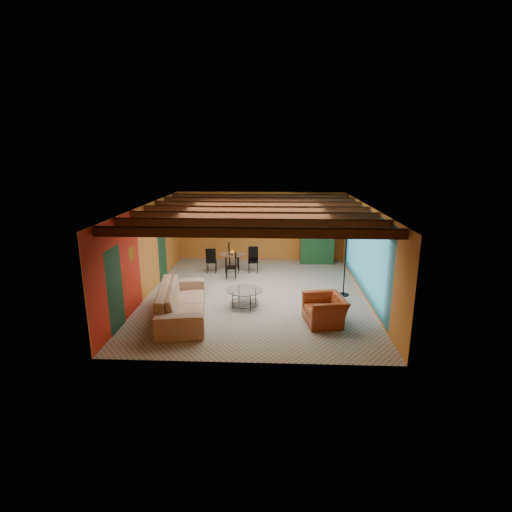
{
  "coord_description": "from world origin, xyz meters",
  "views": [
    {
      "loc": [
        0.51,
        -11.16,
        4.18
      ],
      "look_at": [
        0.0,
        0.2,
        1.15
      ],
      "focal_mm": 27.37,
      "sensor_mm": 36.0,
      "label": 1
    }
  ],
  "objects_px": {
    "armoire": "(317,235)",
    "potted_plant": "(318,200)",
    "armchair": "(325,310)",
    "coffee_table": "(244,298)",
    "floor_lamp": "(345,262)",
    "sofa": "(182,302)",
    "dining_table": "(232,260)",
    "vase": "(232,245)"
  },
  "relations": [
    {
      "from": "armoire",
      "to": "potted_plant",
      "type": "relative_size",
      "value": 4.75
    },
    {
      "from": "floor_lamp",
      "to": "vase",
      "type": "height_order",
      "value": "floor_lamp"
    },
    {
      "from": "armchair",
      "to": "coffee_table",
      "type": "bearing_deg",
      "value": -125.18
    },
    {
      "from": "armchair",
      "to": "dining_table",
      "type": "height_order",
      "value": "dining_table"
    },
    {
      "from": "armoire",
      "to": "armchair",
      "type": "bearing_deg",
      "value": -94.43
    },
    {
      "from": "armoire",
      "to": "vase",
      "type": "bearing_deg",
      "value": -155.29
    },
    {
      "from": "potted_plant",
      "to": "vase",
      "type": "xyz_separation_m",
      "value": [
        -3.14,
        -1.49,
        -1.4
      ]
    },
    {
      "from": "potted_plant",
      "to": "floor_lamp",
      "type": "bearing_deg",
      "value": -82.98
    },
    {
      "from": "armchair",
      "to": "potted_plant",
      "type": "relative_size",
      "value": 2.34
    },
    {
      "from": "floor_lamp",
      "to": "coffee_table",
      "type": "bearing_deg",
      "value": -160.3
    },
    {
      "from": "armchair",
      "to": "potted_plant",
      "type": "height_order",
      "value": "potted_plant"
    },
    {
      "from": "sofa",
      "to": "coffee_table",
      "type": "bearing_deg",
      "value": -73.36
    },
    {
      "from": "armchair",
      "to": "dining_table",
      "type": "xyz_separation_m",
      "value": [
        -2.77,
        4.19,
        0.11
      ]
    },
    {
      "from": "armchair",
      "to": "vase",
      "type": "distance_m",
      "value": 5.06
    },
    {
      "from": "floor_lamp",
      "to": "armchair",
      "type": "bearing_deg",
      "value": -112.03
    },
    {
      "from": "coffee_table",
      "to": "potted_plant",
      "type": "relative_size",
      "value": 2.17
    },
    {
      "from": "armchair",
      "to": "floor_lamp",
      "type": "relative_size",
      "value": 0.52
    },
    {
      "from": "armchair",
      "to": "floor_lamp",
      "type": "xyz_separation_m",
      "value": [
        0.82,
        2.02,
        0.69
      ]
    },
    {
      "from": "coffee_table",
      "to": "floor_lamp",
      "type": "height_order",
      "value": "floor_lamp"
    },
    {
      "from": "armoire",
      "to": "coffee_table",
      "type": "bearing_deg",
      "value": -118.42
    },
    {
      "from": "sofa",
      "to": "potted_plant",
      "type": "distance_m",
      "value": 7.09
    },
    {
      "from": "armchair",
      "to": "coffee_table",
      "type": "xyz_separation_m",
      "value": [
        -2.1,
        0.98,
        -0.1
      ]
    },
    {
      "from": "coffee_table",
      "to": "dining_table",
      "type": "xyz_separation_m",
      "value": [
        -0.67,
        3.21,
        0.21
      ]
    },
    {
      "from": "armchair",
      "to": "armoire",
      "type": "bearing_deg",
      "value": 166.07
    },
    {
      "from": "sofa",
      "to": "coffee_table",
      "type": "height_order",
      "value": "sofa"
    },
    {
      "from": "coffee_table",
      "to": "dining_table",
      "type": "bearing_deg",
      "value": 101.81
    },
    {
      "from": "armoire",
      "to": "vase",
      "type": "relative_size",
      "value": 11.66
    },
    {
      "from": "sofa",
      "to": "coffee_table",
      "type": "distance_m",
      "value": 1.76
    },
    {
      "from": "sofa",
      "to": "potted_plant",
      "type": "xyz_separation_m",
      "value": [
        4.04,
        5.47,
        1.99
      ]
    },
    {
      "from": "floor_lamp",
      "to": "sofa",
      "type": "bearing_deg",
      "value": -157.93
    },
    {
      "from": "sofa",
      "to": "floor_lamp",
      "type": "height_order",
      "value": "floor_lamp"
    },
    {
      "from": "armoire",
      "to": "floor_lamp",
      "type": "distance_m",
      "value": 3.68
    },
    {
      "from": "coffee_table",
      "to": "vase",
      "type": "distance_m",
      "value": 3.37
    },
    {
      "from": "armchair",
      "to": "armoire",
      "type": "relative_size",
      "value": 0.49
    },
    {
      "from": "vase",
      "to": "dining_table",
      "type": "bearing_deg",
      "value": 180.0
    },
    {
      "from": "dining_table",
      "to": "coffee_table",
      "type": "bearing_deg",
      "value": -78.19
    },
    {
      "from": "armchair",
      "to": "coffee_table",
      "type": "height_order",
      "value": "armchair"
    },
    {
      "from": "sofa",
      "to": "dining_table",
      "type": "distance_m",
      "value": 4.08
    },
    {
      "from": "coffee_table",
      "to": "vase",
      "type": "bearing_deg",
      "value": 101.81
    },
    {
      "from": "sofa",
      "to": "armoire",
      "type": "relative_size",
      "value": 1.33
    },
    {
      "from": "coffee_table",
      "to": "floor_lamp",
      "type": "relative_size",
      "value": 0.48
    },
    {
      "from": "floor_lamp",
      "to": "vase",
      "type": "bearing_deg",
      "value": 148.91
    }
  ]
}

